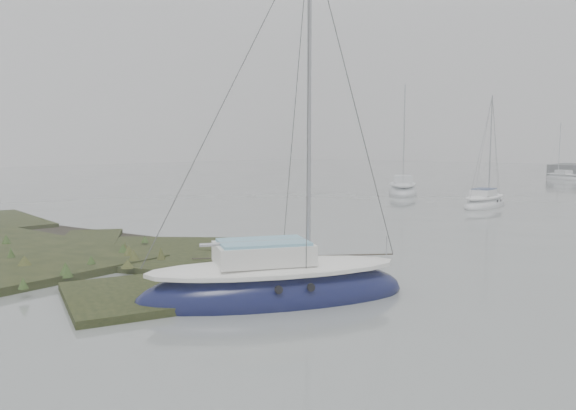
{
  "coord_description": "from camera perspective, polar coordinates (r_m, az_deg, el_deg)",
  "views": [
    {
      "loc": [
        11.23,
        -8.17,
        3.57
      ],
      "look_at": [
        1.14,
        4.88,
        1.8
      ],
      "focal_mm": 35.0,
      "sensor_mm": 36.0,
      "label": 1
    }
  ],
  "objects": [
    {
      "name": "ground",
      "position": [
        39.94,
        21.24,
        0.58
      ],
      "size": [
        160.0,
        160.0,
        0.0
      ],
      "primitive_type": "plane",
      "color": "slate",
      "rests_on": "ground"
    },
    {
      "name": "sailboat_far_a",
      "position": [
        41.95,
        11.59,
        1.49
      ],
      "size": [
        4.5,
        6.38,
        8.64
      ],
      "rotation": [
        0.0,
        0.0,
        0.46
      ],
      "color": "silver",
      "rests_on": "ground"
    },
    {
      "name": "sailboat_far_c",
      "position": [
        65.01,
        26.08,
        2.53
      ],
      "size": [
        4.44,
        3.99,
        6.37
      ],
      "rotation": [
        0.0,
        0.0,
        0.89
      ],
      "color": "silver",
      "rests_on": "ground"
    },
    {
      "name": "sailboat_white",
      "position": [
        34.43,
        19.34,
        0.19
      ],
      "size": [
        1.68,
        4.93,
        6.92
      ],
      "rotation": [
        0.0,
        0.0,
        -0.01
      ],
      "color": "silver",
      "rests_on": "ground"
    },
    {
      "name": "sailboat_main",
      "position": [
        13.13,
        -1.4,
        -8.4
      ],
      "size": [
        5.44,
        6.35,
        8.96
      ],
      "rotation": [
        0.0,
        0.0,
        -0.63
      ],
      "color": "#0D1238",
      "rests_on": "ground"
    }
  ]
}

